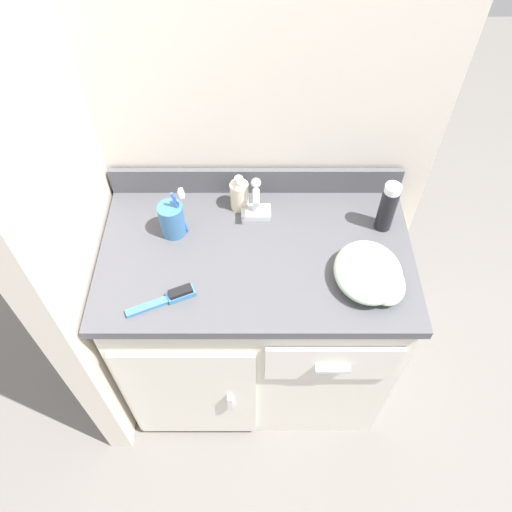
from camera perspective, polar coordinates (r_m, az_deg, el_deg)
name	(u,v)px	position (r m, az deg, el deg)	size (l,w,h in m)	color
ground_plane	(256,371)	(2.12, 0.00, -13.04)	(6.00, 6.00, 0.00)	slate
wall_back	(256,97)	(1.47, 0.05, 17.72)	(1.09, 0.08, 2.20)	beige
wall_left	(46,173)	(1.32, -22.84, 8.70)	(0.08, 0.61, 2.20)	beige
vanity	(256,321)	(1.76, -0.05, -7.47)	(0.91, 0.54, 0.79)	silver
backsplash	(256,181)	(1.59, 0.04, 8.61)	(0.91, 0.02, 0.09)	#4C4C51
sink_faucet	(256,204)	(1.51, 0.02, 5.94)	(0.09, 0.09, 0.14)	silver
toothbrush_cup	(172,219)	(1.48, -9.53, 4.19)	(0.08, 0.07, 0.17)	teal
soap_dispenser	(240,195)	(1.53, -1.89, 7.02)	(0.06, 0.06, 0.13)	beige
shaving_cream_can	(388,208)	(1.50, 14.83, 5.38)	(0.05, 0.05, 0.17)	black
hairbrush	(170,297)	(1.36, -9.76, -4.66)	(0.19, 0.10, 0.03)	teal
hand_towel	(372,274)	(1.39, 13.08, -2.07)	(0.19, 0.22, 0.07)	#A8BCA3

